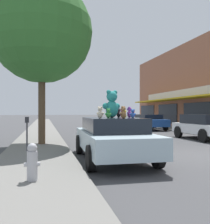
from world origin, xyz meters
name	(u,v)px	position (x,y,z in m)	size (l,w,h in m)	color
ground_plane	(202,155)	(0.00, 0.00, 0.00)	(260.00, 260.00, 0.00)	#424244
sidewalk_near	(36,161)	(-5.81, 0.00, 0.07)	(2.43, 90.00, 0.13)	slate
plush_art_car	(113,137)	(-3.38, -0.07, 0.77)	(2.22, 4.70, 1.39)	#ADC6D1
teddy_bear_giant	(112,104)	(-3.33, 0.22, 1.84)	(0.71, 0.50, 0.94)	teal
teddy_bear_cream	(100,113)	(-3.92, -0.59, 1.57)	(0.24, 0.25, 0.36)	beige
teddy_bear_brown	(123,112)	(-3.31, -0.98, 1.57)	(0.26, 0.23, 0.37)	olive
teddy_bear_blue	(133,114)	(-2.81, -0.44, 1.53)	(0.22, 0.14, 0.29)	blue
teddy_bear_yellow	(125,114)	(-3.12, -0.53, 1.52)	(0.18, 0.19, 0.27)	yellow
teddy_bear_green	(108,113)	(-3.63, -0.48, 1.54)	(0.23, 0.16, 0.31)	green
teddy_bear_red	(133,114)	(-2.68, -0.10, 1.52)	(0.20, 0.14, 0.26)	red
teddy_bear_pink	(122,113)	(-2.89, 0.45, 1.54)	(0.24, 0.18, 0.31)	pink
teddy_bear_purple	(129,112)	(-2.66, 0.32, 1.57)	(0.24, 0.28, 0.38)	purple
teddy_bear_black	(119,113)	(-2.97, 0.60, 1.54)	(0.24, 0.18, 0.32)	black
parked_car_far_center	(205,126)	(3.44, 4.63, 0.79)	(2.14, 4.02, 1.44)	silver
parked_car_far_right	(148,121)	(3.44, 12.62, 0.75)	(2.07, 4.46, 1.37)	#1E4793
street_tree	(42,32)	(-5.68, 3.76, 5.22)	(4.63, 4.63, 7.42)	brown
fire_hydrant	(32,162)	(-5.82, -2.50, 0.53)	(0.33, 0.22, 0.79)	#B2B2B7
parking_meter	(27,129)	(-6.20, 1.75, 0.94)	(0.14, 0.10, 1.27)	#4C4C51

